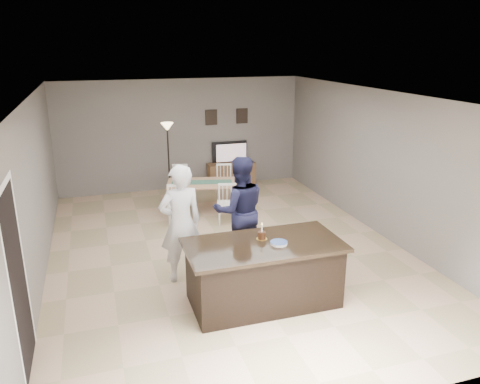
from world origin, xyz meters
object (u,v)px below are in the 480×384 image
object	(u,v)px
television	(230,152)
woman	(181,224)
dining_table	(202,188)
birthday_cake	(262,235)
floor_lamp	(168,141)
kitchen_island	(263,273)
plate_stack	(279,243)
man	(240,210)
tv_console	(231,174)

from	to	relation	value
television	woman	size ratio (longest dim) A/B	0.50
dining_table	birthday_cake	bearing A→B (deg)	-76.51
floor_lamp	birthday_cake	bearing A→B (deg)	-83.17
kitchen_island	plate_stack	bearing A→B (deg)	-27.42
kitchen_island	floor_lamp	world-z (taller)	floor_lamp
man	plate_stack	world-z (taller)	man
dining_table	woman	bearing A→B (deg)	-95.60
tv_console	birthday_cake	world-z (taller)	birthday_cake
kitchen_island	woman	world-z (taller)	woman
television	floor_lamp	bearing A→B (deg)	28.91
kitchen_island	man	world-z (taller)	man
tv_console	woman	world-z (taller)	woman
kitchen_island	birthday_cake	world-z (taller)	birthday_cake
woman	plate_stack	xyz separation A→B (m)	(1.13, -1.12, 0.00)
kitchen_island	birthday_cake	distance (m)	0.52
kitchen_island	dining_table	size ratio (longest dim) A/B	1.12
woman	dining_table	distance (m)	3.00
plate_stack	tv_console	bearing A→B (deg)	79.80
kitchen_island	television	distance (m)	5.78
television	woman	world-z (taller)	woman
tv_console	plate_stack	distance (m)	5.79
man	plate_stack	distance (m)	1.44
tv_console	plate_stack	xyz separation A→B (m)	(-1.02, -5.66, 0.62)
woman	kitchen_island	bearing A→B (deg)	125.17
kitchen_island	man	distance (m)	1.42
dining_table	kitchen_island	bearing A→B (deg)	-76.84
kitchen_island	plate_stack	size ratio (longest dim) A/B	9.14
birthday_cake	dining_table	bearing A→B (deg)	89.89
woman	man	size ratio (longest dim) A/B	1.01
man	dining_table	bearing A→B (deg)	-83.01
floor_lamp	kitchen_island	bearing A→B (deg)	-83.66
tv_console	birthday_cake	xyz separation A→B (m)	(-1.18, -5.42, 0.65)
man	plate_stack	size ratio (longest dim) A/B	7.67
tv_console	man	size ratio (longest dim) A/B	0.66
kitchen_island	man	size ratio (longest dim) A/B	1.19
man	birthday_cake	world-z (taller)	man
television	birthday_cake	xyz separation A→B (m)	(-1.18, -5.49, 0.09)
television	woman	distance (m)	5.09
woman	floor_lamp	distance (m)	3.72
kitchen_island	dining_table	bearing A→B (deg)	89.56
tv_console	plate_stack	bearing A→B (deg)	-100.20
dining_table	floor_lamp	distance (m)	1.33
birthday_cake	floor_lamp	distance (m)	4.60
television	birthday_cake	distance (m)	5.62
woman	dining_table	bearing A→B (deg)	-116.82
plate_stack	dining_table	xyz separation A→B (m)	(-0.15, 3.93, -0.35)
kitchen_island	plate_stack	xyz separation A→B (m)	(0.18, -0.09, 0.46)
kitchen_island	man	xyz separation A→B (m)	(0.08, 1.34, 0.45)
woman	floor_lamp	world-z (taller)	floor_lamp
television	woman	xyz separation A→B (m)	(-2.15, -4.61, 0.05)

